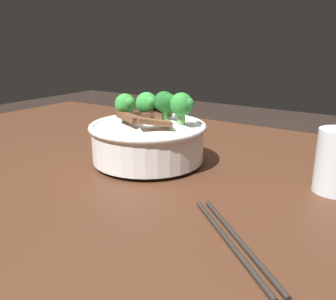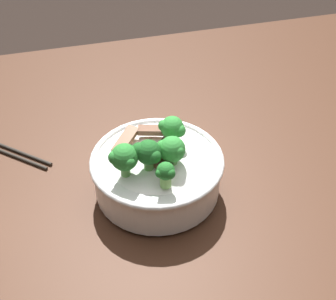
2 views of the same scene
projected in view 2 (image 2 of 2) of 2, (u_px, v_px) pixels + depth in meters
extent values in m
cube|color=#472819|center=(212.00, 161.00, 1.03)|extent=(1.22, 1.06, 0.04)
cube|color=#472819|center=(308.00, 135.00, 1.72)|extent=(0.07, 0.07, 0.75)
cylinder|color=white|center=(158.00, 190.00, 0.93)|extent=(0.10, 0.10, 0.01)
cylinder|color=white|center=(157.00, 175.00, 0.90)|extent=(0.23, 0.23, 0.07)
torus|color=white|center=(157.00, 160.00, 0.88)|extent=(0.24, 0.24, 0.01)
ellipsoid|color=white|center=(157.00, 164.00, 0.89)|extent=(0.19, 0.19, 0.05)
cube|color=#563323|center=(159.00, 164.00, 0.84)|extent=(0.05, 0.06, 0.01)
cube|color=#563323|center=(164.00, 158.00, 0.85)|extent=(0.04, 0.06, 0.02)
cube|color=brown|center=(155.00, 130.00, 0.90)|extent=(0.07, 0.04, 0.01)
cube|color=brown|center=(126.00, 140.00, 0.89)|extent=(0.06, 0.07, 0.02)
cube|color=#4C2B1E|center=(165.00, 152.00, 0.87)|extent=(0.04, 0.07, 0.03)
cube|color=#563323|center=(164.00, 146.00, 0.87)|extent=(0.05, 0.06, 0.01)
cylinder|color=#5B9947|center=(172.00, 160.00, 0.85)|extent=(0.02, 0.02, 0.02)
sphere|color=green|center=(172.00, 149.00, 0.84)|extent=(0.05, 0.05, 0.05)
sphere|color=green|center=(163.00, 146.00, 0.84)|extent=(0.02, 0.02, 0.02)
sphere|color=green|center=(178.00, 152.00, 0.83)|extent=(0.02, 0.02, 0.02)
cylinder|color=#5B9947|center=(125.00, 169.00, 0.83)|extent=(0.02, 0.02, 0.02)
sphere|color=#2D8433|center=(124.00, 157.00, 0.81)|extent=(0.05, 0.05, 0.05)
sphere|color=#2D8433|center=(115.00, 157.00, 0.81)|extent=(0.02, 0.02, 0.02)
sphere|color=#2D8433|center=(129.00, 163.00, 0.80)|extent=(0.02, 0.02, 0.02)
cylinder|color=#7AB256|center=(166.00, 181.00, 0.81)|extent=(0.02, 0.02, 0.02)
sphere|color=#237028|center=(166.00, 171.00, 0.80)|extent=(0.03, 0.03, 0.03)
sphere|color=#237028|center=(160.00, 173.00, 0.79)|extent=(0.01, 0.01, 0.01)
sphere|color=#237028|center=(169.00, 173.00, 0.79)|extent=(0.02, 0.02, 0.02)
cylinder|color=#5B9947|center=(149.00, 164.00, 0.84)|extent=(0.02, 0.02, 0.03)
sphere|color=#1E6023|center=(148.00, 152.00, 0.82)|extent=(0.04, 0.04, 0.04)
sphere|color=#1E6023|center=(139.00, 150.00, 0.82)|extent=(0.03, 0.03, 0.03)
sphere|color=#1E6023|center=(154.00, 157.00, 0.81)|extent=(0.02, 0.02, 0.02)
cylinder|color=#7AB256|center=(172.00, 139.00, 0.89)|extent=(0.02, 0.02, 0.03)
sphere|color=green|center=(172.00, 128.00, 0.88)|extent=(0.04, 0.04, 0.04)
sphere|color=green|center=(164.00, 126.00, 0.87)|extent=(0.02, 0.02, 0.02)
sphere|color=green|center=(179.00, 131.00, 0.87)|extent=(0.02, 0.02, 0.02)
cylinder|color=#28231E|center=(3.00, 152.00, 1.01)|extent=(0.18, 0.16, 0.01)
cylinder|color=#28231E|center=(7.00, 148.00, 1.02)|extent=(0.18, 0.16, 0.01)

